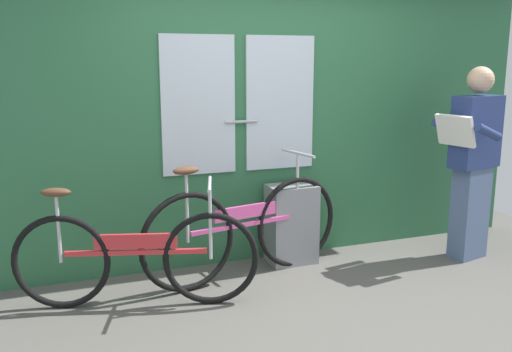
% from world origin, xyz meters
% --- Properties ---
extents(ground_plane, '(6.09, 3.80, 0.04)m').
position_xyz_m(ground_plane, '(0.00, 0.00, -0.02)').
color(ground_plane, '#56544F').
extents(train_door_wall, '(5.09, 0.28, 2.35)m').
position_xyz_m(train_door_wall, '(-0.01, 1.09, 1.22)').
color(train_door_wall, '#2D6B42').
rests_on(train_door_wall, ground_plane).
extents(bicycle_near_door, '(1.64, 0.62, 0.88)m').
position_xyz_m(bicycle_near_door, '(-1.18, 0.46, 0.36)').
color(bicycle_near_door, black).
rests_on(bicycle_near_door, ground_plane).
extents(bicycle_leaning_behind, '(1.72, 0.51, 0.97)m').
position_xyz_m(bicycle_leaning_behind, '(-0.30, 0.68, 0.40)').
color(bicycle_leaning_behind, black).
rests_on(bicycle_leaning_behind, ground_plane).
extents(passenger_reading_newspaper, '(0.61, 0.53, 1.64)m').
position_xyz_m(passenger_reading_newspaper, '(1.67, 0.44, 0.87)').
color(passenger_reading_newspaper, slate).
rests_on(passenger_reading_newspaper, ground_plane).
extents(trash_bin_by_wall, '(0.40, 0.28, 0.67)m').
position_xyz_m(trash_bin_by_wall, '(0.19, 0.88, 0.33)').
color(trash_bin_by_wall, gray).
rests_on(trash_bin_by_wall, ground_plane).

